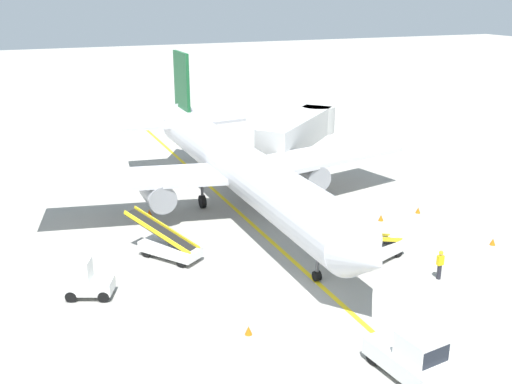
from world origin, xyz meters
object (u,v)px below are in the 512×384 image
object	(u,v)px
belt_loader_forward_hold	(375,248)
ground_crew_marshaller	(440,264)
jet_bridge	(302,129)
safety_cone_tail_area	(381,218)
safety_cone_wingtip_left	(249,330)
safety_cone_nose_left	(418,210)
airliner	(237,165)
pushback_tug	(412,356)
safety_cone_wingtip_right	(149,212)
belt_loader_aft_hold	(168,246)
safety_cone_nose_right	(493,242)
baggage_tug_near_wing	(86,281)

from	to	relation	value
belt_loader_forward_hold	ground_crew_marshaller	world-z (taller)	belt_loader_forward_hold
jet_bridge	safety_cone_tail_area	distance (m)	14.34
ground_crew_marshaller	safety_cone_wingtip_left	xyz separation A→B (m)	(-11.84, -1.23, -0.69)
ground_crew_marshaller	safety_cone_nose_left	world-z (taller)	ground_crew_marshaller
ground_crew_marshaller	safety_cone_tail_area	world-z (taller)	ground_crew_marshaller
airliner	pushback_tug	distance (m)	21.29
pushback_tug	airliner	bearing A→B (deg)	89.29
safety_cone_wingtip_right	safety_cone_tail_area	size ratio (longest dim) A/B	1.00
belt_loader_aft_hold	safety_cone_wingtip_left	xyz separation A→B (m)	(1.34, -9.60, -0.56)
safety_cone_nose_left	airliner	bearing A→B (deg)	154.96
safety_cone_wingtip_left	safety_cone_tail_area	xyz separation A→B (m)	(13.81, 9.89, 0.00)
safety_cone_tail_area	safety_cone_nose_right	bearing A→B (deg)	-55.95
ground_crew_marshaller	safety_cone_nose_right	xyz separation A→B (m)	(6.14, 2.48, -0.69)
belt_loader_aft_hold	safety_cone_wingtip_right	size ratio (longest dim) A/B	10.85
pushback_tug	belt_loader_aft_hold	bearing A→B (deg)	112.96
belt_loader_aft_hold	jet_bridge	bearing A→B (deg)	41.86
belt_loader_forward_hold	safety_cone_nose_right	xyz separation A→B (m)	(8.13, -0.87, -0.56)
safety_cone_tail_area	ground_crew_marshaller	bearing A→B (deg)	-102.80
jet_bridge	safety_cone_nose_left	world-z (taller)	jet_bridge
pushback_tug	safety_cone_tail_area	bearing A→B (deg)	60.37
jet_bridge	safety_cone_wingtip_left	world-z (taller)	jet_bridge
baggage_tug_near_wing	ground_crew_marshaller	size ratio (longest dim) A/B	1.60
baggage_tug_near_wing	belt_loader_aft_hold	bearing A→B (deg)	30.93
belt_loader_forward_hold	safety_cone_wingtip_left	bearing A→B (deg)	-155.10
baggage_tug_near_wing	safety_cone_tail_area	xyz separation A→B (m)	(20.28, 3.36, -0.71)
pushback_tug	safety_cone_nose_right	size ratio (longest dim) A/B	8.69
jet_bridge	belt_loader_forward_hold	bearing A→B (deg)	-103.63
baggage_tug_near_wing	jet_bridge	bearing A→B (deg)	39.47
pushback_tug	safety_cone_nose_right	distance (m)	15.88
safety_cone_wingtip_left	baggage_tug_near_wing	bearing A→B (deg)	134.75
pushback_tug	belt_loader_aft_hold	xyz separation A→B (m)	(-6.40, 15.10, -0.22)
jet_bridge	belt_loader_aft_hold	xyz separation A→B (m)	(-15.86, -14.21, -2.77)
airliner	safety_cone_tail_area	world-z (taller)	airliner
jet_bridge	belt_loader_aft_hold	bearing A→B (deg)	-138.14
ground_crew_marshaller	safety_cone_nose_right	bearing A→B (deg)	21.96
belt_loader_aft_hold	safety_cone_nose_left	world-z (taller)	belt_loader_aft_hold
baggage_tug_near_wing	belt_loader_forward_hold	distance (m)	16.45
belt_loader_forward_hold	safety_cone_nose_right	bearing A→B (deg)	-6.12
belt_loader_forward_hold	safety_cone_nose_right	world-z (taller)	belt_loader_forward_hold
pushback_tug	safety_cone_nose_left	bearing A→B (deg)	52.36
safety_cone_wingtip_right	safety_cone_tail_area	xyz separation A→B (m)	(14.68, -7.15, 0.00)
belt_loader_forward_hold	safety_cone_wingtip_right	size ratio (longest dim) A/B	11.65
baggage_tug_near_wing	belt_loader_forward_hold	bearing A→B (deg)	-6.81
safety_cone_nose_right	pushback_tug	bearing A→B (deg)	-144.56
safety_cone_wingtip_left	safety_cone_wingtip_right	xyz separation A→B (m)	(-0.87, 17.03, 0.00)
pushback_tug	safety_cone_wingtip_left	xyz separation A→B (m)	(-5.06, 5.49, -0.77)
safety_cone_nose_right	safety_cone_wingtip_left	bearing A→B (deg)	-168.36
belt_loader_aft_hold	safety_cone_wingtip_right	bearing A→B (deg)	86.41
safety_cone_tail_area	belt_loader_aft_hold	bearing A→B (deg)	-178.93
belt_loader_aft_hold	safety_cone_nose_left	bearing A→B (deg)	1.69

